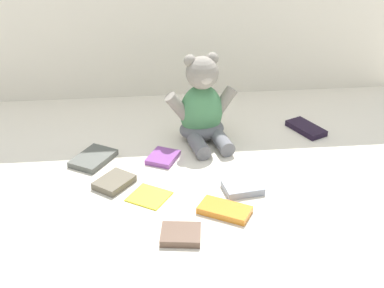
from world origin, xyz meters
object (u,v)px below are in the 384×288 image
Objects in this scene: book_case_0 at (149,196)px; book_case_7 at (181,234)px; book_case_3 at (114,182)px; book_case_5 at (93,158)px; book_case_4 at (163,157)px; book_case_6 at (225,210)px; book_case_2 at (243,188)px; teddy_bear at (202,109)px; book_case_1 at (306,128)px.

book_case_7 reaches higher than book_case_0.
book_case_3 reaches higher than book_case_0.
book_case_3 reaches higher than book_case_5.
book_case_7 is (0.02, -0.37, 0.00)m from book_case_4.
book_case_6 reaches higher than book_case_4.
book_case_6 is (0.28, -0.16, -0.00)m from book_case_3.
book_case_7 is (-0.18, -0.18, -0.00)m from book_case_2.
book_case_3 is at bearing -111.58° from book_case_4.
book_case_7 is at bearing 162.80° from book_case_3.
teddy_bear reaches higher than book_case_0.
book_case_7 is (0.23, -0.39, 0.00)m from book_case_5.
book_case_0 is 0.73× the size of book_case_1.
teddy_bear is 0.52m from book_case_7.
book_case_0 is at bearing -176.99° from book_case_3.
book_case_1 is (0.35, 0.02, -0.10)m from teddy_bear.
book_case_4 is at bearing 19.42° from book_case_0.
book_case_6 is at bearing 134.45° from book_case_7.
book_case_2 reaches higher than book_case_6.
book_case_4 is 1.00× the size of book_case_7.
book_case_4 is 0.32m from book_case_6.
book_case_5 is at bearing -157.07° from book_case_4.
teddy_bear is at bearing 175.55° from book_case_7.
book_case_0 is at bearing -173.28° from book_case_1.
book_case_3 reaches higher than book_case_7.
book_case_3 is 1.09× the size of book_case_4.
book_case_0 is 1.03× the size of book_case_7.
book_case_0 is 0.94× the size of book_case_3.
book_case_2 is (0.07, -0.31, -0.09)m from teddy_bear.
book_case_4 is at bearing -123.25° from book_case_6.
teddy_bear is 2.74× the size of book_case_2.
book_case_3 is 0.78× the size of book_case_5.
book_case_1 is 0.69m from book_case_7.
book_case_1 is 1.03× the size of book_case_6.
book_case_6 is (-0.34, -0.43, -0.00)m from book_case_1.
book_case_2 is at bearing -87.74° from teddy_bear.
book_case_0 is (-0.18, -0.32, -0.10)m from teddy_bear.
book_case_1 reaches higher than book_case_0.
book_case_3 is at bearing -138.48° from book_case_7.
book_case_3 is 0.33m from book_case_6.
book_case_4 is (0.14, 0.13, -0.00)m from book_case_3.
book_case_3 is at bearing -89.03° from book_case_6.
book_case_4 is (-0.13, -0.12, -0.10)m from teddy_bear.
teddy_bear is 0.34m from book_case_2.
book_case_6 is (0.14, -0.29, 0.00)m from book_case_4.
book_case_1 is 1.31× the size of book_case_2.
teddy_bear is 2.87× the size of book_case_0.
book_case_1 is 1.42× the size of book_case_7.
book_case_1 is 1.29× the size of book_case_3.
book_case_0 is 0.96× the size of book_case_2.
book_case_0 is 1.03× the size of book_case_4.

